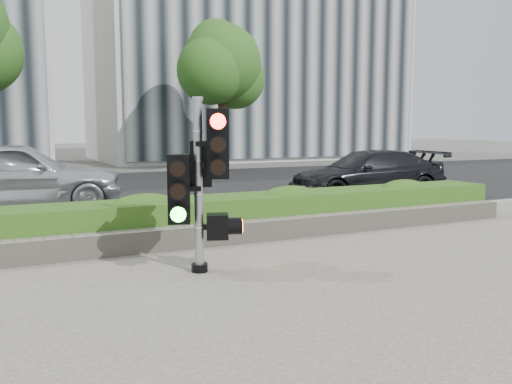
# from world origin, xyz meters

# --- Properties ---
(ground) EXTENTS (120.00, 120.00, 0.00)m
(ground) POSITION_xyz_m (0.00, 0.00, 0.00)
(ground) COLOR #51514C
(ground) RESTS_ON ground
(sidewalk) EXTENTS (16.00, 11.00, 0.03)m
(sidewalk) POSITION_xyz_m (0.00, -2.50, 0.01)
(sidewalk) COLOR #9E9389
(sidewalk) RESTS_ON ground
(road) EXTENTS (60.00, 13.00, 0.02)m
(road) POSITION_xyz_m (0.00, 10.00, 0.01)
(road) COLOR black
(road) RESTS_ON ground
(curb) EXTENTS (60.00, 0.25, 0.12)m
(curb) POSITION_xyz_m (0.00, 3.15, 0.06)
(curb) COLOR gray
(curb) RESTS_ON ground
(stone_wall) EXTENTS (12.00, 0.32, 0.34)m
(stone_wall) POSITION_xyz_m (0.00, 1.90, 0.20)
(stone_wall) COLOR gray
(stone_wall) RESTS_ON sidewalk
(hedge) EXTENTS (12.00, 1.00, 0.68)m
(hedge) POSITION_xyz_m (0.00, 2.55, 0.37)
(hedge) COLOR #56952E
(hedge) RESTS_ON sidewalk
(building_right) EXTENTS (18.00, 10.00, 12.00)m
(building_right) POSITION_xyz_m (11.00, 25.00, 6.00)
(building_right) COLOR #B7B7B2
(building_right) RESTS_ON ground
(tree_right) EXTENTS (4.10, 3.58, 6.53)m
(tree_right) POSITION_xyz_m (5.48, 15.55, 4.48)
(tree_right) COLOR black
(tree_right) RESTS_ON ground
(traffic_signal) EXTENTS (0.84, 0.70, 2.27)m
(traffic_signal) POSITION_xyz_m (-0.99, 0.48, 1.28)
(traffic_signal) COLOR black
(traffic_signal) RESTS_ON sidewalk
(car_silver) EXTENTS (4.94, 2.39, 1.62)m
(car_silver) POSITION_xyz_m (-2.99, 7.26, 0.83)
(car_silver) COLOR silver
(car_silver) RESTS_ON road
(car_dark) EXTENTS (4.53, 2.14, 1.28)m
(car_dark) POSITION_xyz_m (5.64, 5.66, 0.66)
(car_dark) COLOR black
(car_dark) RESTS_ON road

